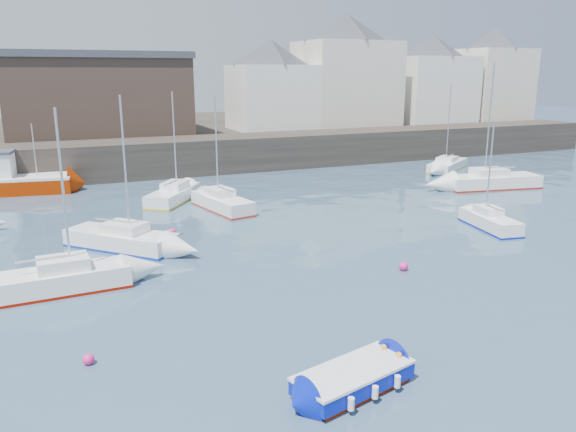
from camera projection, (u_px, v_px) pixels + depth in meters
name	position (u px, v px, depth m)	size (l,w,h in m)	color
water	(435.00, 345.00, 18.27)	(220.00, 220.00, 0.00)	#2D4760
quay_wall	(183.00, 156.00, 48.98)	(90.00, 5.00, 3.00)	#28231E
land_strip	(147.00, 136.00, 64.99)	(90.00, 32.00, 2.80)	#28231E
bldg_east_a	(346.00, 70.00, 61.10)	(13.36, 13.36, 11.80)	beige
bldg_east_b	(431.00, 78.00, 65.14)	(11.88, 11.88, 9.95)	white
bldg_east_c	(492.00, 74.00, 68.49)	(11.14, 11.14, 10.95)	beige
bldg_east_d	(272.00, 84.00, 57.54)	(11.14, 11.14, 8.95)	white
warehouse	(97.00, 94.00, 52.49)	(16.40, 10.40, 7.60)	#3D2D26
blue_dinghy	(353.00, 378.00, 15.57)	(3.75, 2.30, 0.67)	#932300
fishing_boat	(13.00, 180.00, 40.86)	(7.95, 4.01, 5.03)	#932300
sailboat_a	(58.00, 280.00, 22.55)	(5.72, 2.10, 7.33)	white
sailboat_b	(122.00, 239.00, 28.11)	(5.39, 5.60, 7.58)	white
sailboat_c	(489.00, 221.00, 31.72)	(2.18, 4.62, 5.85)	white
sailboat_d	(492.00, 181.00, 42.70)	(7.53, 3.57, 9.23)	white
sailboat_f	(222.00, 202.00, 36.00)	(2.84, 5.76, 7.17)	white
sailboat_g	(447.00, 165.00, 50.90)	(6.12, 5.02, 7.69)	white
sailboat_h	(174.00, 194.00, 38.42)	(4.85, 5.69, 7.36)	white
buoy_near	(89.00, 364.00, 17.05)	(0.35, 0.35, 0.35)	#F12480
buoy_mid	(403.00, 270.00, 25.11)	(0.41, 0.41, 0.41)	#F12480
buoy_far	(172.00, 235.00, 30.57)	(0.39, 0.39, 0.39)	#F12480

